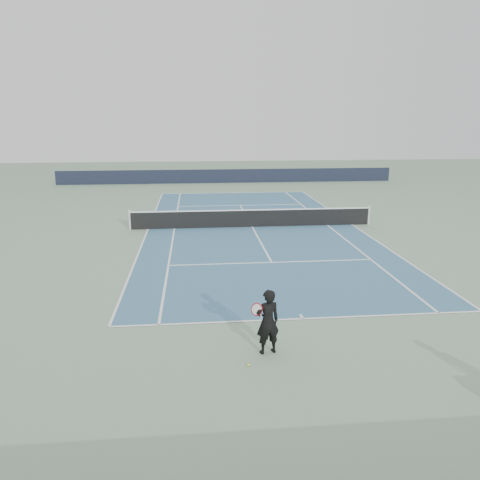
{
  "coord_description": "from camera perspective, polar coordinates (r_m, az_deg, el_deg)",
  "views": [
    {
      "loc": [
        -3.03,
        -24.13,
        5.62
      ],
      "look_at": [
        -1.33,
        -6.87,
        1.1
      ],
      "focal_mm": 35.0,
      "sensor_mm": 36.0,
      "label": 1
    }
  ],
  "objects": [
    {
      "name": "tennis_net",
      "position": [
        24.85,
        1.49,
        2.72
      ],
      "size": [
        12.9,
        0.1,
        1.07
      ],
      "color": "silver",
      "rests_on": "ground"
    },
    {
      "name": "court_surface",
      "position": [
        24.96,
        1.48,
        1.6
      ],
      "size": [
        10.97,
        23.77,
        0.01
      ],
      "primitive_type": "cube",
      "color": "#386584",
      "rests_on": "ground"
    },
    {
      "name": "windscreen_far",
      "position": [
        42.42,
        -1.52,
        7.8
      ],
      "size": [
        30.0,
        0.25,
        1.2
      ],
      "primitive_type": "cube",
      "color": "black",
      "rests_on": "ground"
    },
    {
      "name": "ground",
      "position": [
        24.96,
        1.48,
        1.59
      ],
      "size": [
        80.0,
        80.0,
        0.0
      ],
      "primitive_type": "plane",
      "color": "gray"
    },
    {
      "name": "tennis_ball",
      "position": [
        11.31,
        1.04,
        -14.99
      ],
      "size": [
        0.07,
        0.07,
        0.07
      ],
      "primitive_type": "sphere",
      "color": "yellow",
      "rests_on": "ground"
    },
    {
      "name": "tennis_player",
      "position": [
        11.56,
        3.39,
        -9.9
      ],
      "size": [
        0.81,
        0.59,
        1.65
      ],
      "color": "black",
      "rests_on": "ground"
    }
  ]
}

